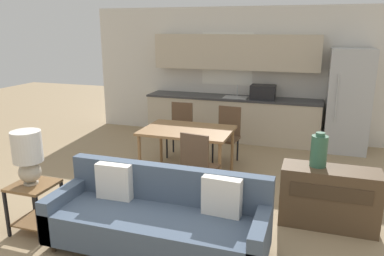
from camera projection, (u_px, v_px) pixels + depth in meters
The scene contains 13 objects.
ground_plane at pixel (144, 248), 4.00m from camera, with size 20.00×20.00×0.00m, color #9E8460.
wall_back at pixel (236, 73), 7.90m from camera, with size 6.40×0.07×2.70m.
kitchen_counter at pixel (233, 99), 7.75m from camera, with size 3.58×0.65×2.15m.
refrigerator at pixel (348, 101), 6.96m from camera, with size 0.76×0.74×1.92m.
dining_table at pixel (187, 133), 5.83m from camera, with size 1.38×0.96×0.75m.
couch at pixel (159, 219), 3.91m from camera, with size 2.28×0.80×0.85m.
side_table at pixel (35, 199), 4.26m from camera, with size 0.46×0.46×0.58m.
table_lamp at pixel (28, 154), 4.12m from camera, with size 0.32×0.32×0.61m.
credenza at pixel (329, 197), 4.38m from camera, with size 1.10×0.43×0.71m.
vase at pixel (319, 151), 4.32m from camera, with size 0.19×0.19×0.41m.
dining_chair_far_left at pixel (180, 128), 6.82m from camera, with size 0.43×0.43×0.96m.
dining_chair_near_right at pixel (198, 164), 4.99m from camera, with size 0.48×0.48×0.96m.
dining_chair_far_right at pixel (227, 133), 6.49m from camera, with size 0.46×0.46×0.96m.
Camera 1 is at (1.60, -3.19, 2.28)m, focal length 35.00 mm.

